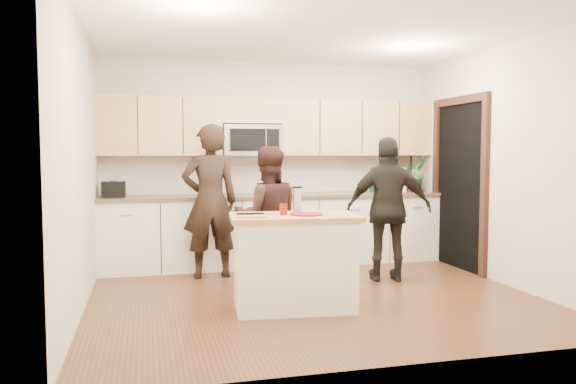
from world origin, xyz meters
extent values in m
plane|color=#53351C|center=(0.00, 0.00, 0.00)|extent=(4.50, 4.50, 0.00)
cube|color=beige|center=(0.00, 2.00, 1.35)|extent=(4.50, 0.02, 2.70)
cube|color=beige|center=(0.00, -2.00, 1.35)|extent=(4.50, 0.02, 2.70)
cube|color=beige|center=(-2.25, 0.00, 1.35)|extent=(0.02, 4.00, 2.70)
cube|color=beige|center=(2.25, 0.00, 1.35)|extent=(0.02, 4.00, 2.70)
cube|color=white|center=(0.00, 0.00, 2.70)|extent=(4.50, 4.00, 0.02)
cube|color=white|center=(0.00, 1.69, 0.45)|extent=(4.50, 0.62, 0.90)
cube|color=brown|center=(0.00, 1.68, 0.92)|extent=(4.50, 0.66, 0.04)
cube|color=tan|center=(-1.48, 1.83, 1.83)|extent=(1.55, 0.33, 0.75)
cube|color=tan|center=(1.17, 1.83, 1.83)|extent=(2.17, 0.33, 0.75)
cube|color=tan|center=(-0.31, 1.83, 2.04)|extent=(0.78, 0.33, 0.33)
cube|color=silver|center=(-0.31, 1.80, 1.65)|extent=(0.76, 0.40, 0.40)
cube|color=black|center=(-0.39, 1.60, 1.65)|extent=(0.47, 0.01, 0.29)
cube|color=black|center=(-0.06, 1.60, 1.65)|extent=(0.17, 0.01, 0.29)
cube|color=black|center=(2.24, 0.90, 1.05)|extent=(0.02, 1.05, 2.10)
cube|color=black|center=(2.22, 0.33, 1.05)|extent=(0.06, 0.10, 2.10)
cube|color=black|center=(2.22, 1.48, 1.05)|extent=(0.06, 0.10, 2.10)
cube|color=black|center=(2.22, 0.90, 2.15)|extent=(0.06, 1.25, 0.10)
cube|color=black|center=(1.95, 1.99, 1.28)|extent=(0.30, 0.03, 0.38)
cube|color=tan|center=(1.95, 1.97, 1.28)|extent=(0.24, 0.00, 0.32)
cube|color=white|center=(-0.95, 1.38, 0.70)|extent=(0.34, 0.01, 0.48)
cube|color=white|center=(-0.95, 1.67, 0.94)|extent=(0.34, 0.60, 0.01)
cube|color=white|center=(-0.31, -0.41, 0.42)|extent=(1.16, 0.75, 0.85)
cube|color=#BA814D|center=(-0.31, -0.41, 0.88)|extent=(1.26, 0.82, 0.05)
cylinder|color=maroon|center=(-0.20, -0.46, 0.91)|extent=(0.31, 0.31, 0.02)
cube|color=silver|center=(-0.26, -0.34, 1.03)|extent=(0.07, 0.05, 0.23)
cube|color=black|center=(-0.26, -0.34, 1.16)|extent=(0.08, 0.05, 0.02)
cylinder|color=maroon|center=(-0.41, -0.40, 0.95)|extent=(0.07, 0.07, 0.11)
cube|color=#BA814D|center=(-0.74, -0.54, 0.91)|extent=(0.28, 0.20, 0.02)
cube|color=black|center=(-0.74, -0.47, 0.93)|extent=(0.26, 0.06, 0.02)
cube|color=silver|center=(-0.63, -0.51, 0.92)|extent=(0.18, 0.04, 0.01)
cube|color=black|center=(-2.05, 1.67, 1.04)|extent=(0.28, 0.23, 0.19)
cube|color=silver|center=(-2.12, 1.67, 1.14)|extent=(0.03, 0.17, 0.00)
cube|color=silver|center=(-1.98, 1.67, 1.14)|extent=(0.03, 0.17, 0.00)
cylinder|color=black|center=(1.37, 1.71, 1.11)|extent=(0.07, 0.07, 0.34)
cylinder|color=#391D0A|center=(1.61, 1.72, 1.12)|extent=(0.08, 0.08, 0.36)
cylinder|color=#BBB993|center=(1.81, 1.62, 1.11)|extent=(0.07, 0.07, 0.34)
cylinder|color=black|center=(1.92, 1.74, 1.12)|extent=(0.08, 0.08, 0.37)
cylinder|color=#391D0A|center=(1.90, 1.64, 1.09)|extent=(0.07, 0.07, 0.30)
cylinder|color=#BBB993|center=(2.04, 1.78, 1.09)|extent=(0.08, 0.08, 0.31)
imported|color=#2D712F|center=(2.07, 1.72, 1.19)|extent=(0.32, 0.28, 0.51)
imported|color=black|center=(-0.93, 1.13, 0.91)|extent=(0.69, 0.47, 1.82)
imported|color=black|center=(-0.38, 0.47, 0.78)|extent=(0.80, 0.65, 1.56)
imported|color=black|center=(1.06, 0.46, 0.84)|extent=(1.05, 0.64, 1.67)
camera|label=1|loc=(-1.66, -5.51, 1.48)|focal=35.00mm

